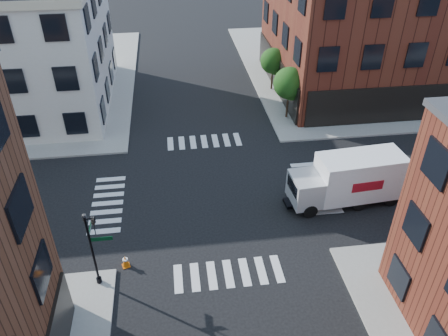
% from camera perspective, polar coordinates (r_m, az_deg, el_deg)
% --- Properties ---
extents(ground, '(120.00, 120.00, 0.00)m').
position_cam_1_polar(ground, '(29.31, -1.32, -3.50)').
color(ground, black).
rests_on(ground, ground).
extents(sidewalk_ne, '(30.00, 30.00, 0.15)m').
position_cam_1_polar(sidewalk_ne, '(52.95, 19.68, 12.63)').
color(sidewalk_ne, gray).
rests_on(sidewalk_ne, ground).
extents(building_ne, '(25.00, 16.00, 12.00)m').
position_cam_1_polar(building_ne, '(46.78, 23.10, 16.94)').
color(building_ne, '#4C1C13').
rests_on(building_ne, ground).
extents(tree_near, '(2.69, 2.69, 4.49)m').
position_cam_1_polar(tree_near, '(37.51, 8.61, 10.69)').
color(tree_near, black).
rests_on(tree_near, ground).
extents(tree_far, '(2.43, 2.43, 4.07)m').
position_cam_1_polar(tree_far, '(42.98, 6.51, 13.57)').
color(tree_far, black).
rests_on(tree_far, ground).
extents(signal_pole, '(1.29, 1.24, 4.60)m').
position_cam_1_polar(signal_pole, '(22.70, -16.78, -9.30)').
color(signal_pole, black).
rests_on(signal_pole, ground).
extents(box_truck, '(7.61, 2.82, 3.38)m').
position_cam_1_polar(box_truck, '(28.83, 16.04, -1.43)').
color(box_truck, white).
rests_on(box_truck, ground).
extents(traffic_cone, '(0.52, 0.52, 0.76)m').
position_cam_1_polar(traffic_cone, '(24.91, -12.75, -11.78)').
color(traffic_cone, '#D15C09').
rests_on(traffic_cone, ground).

